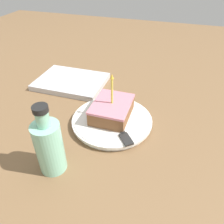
{
  "coord_description": "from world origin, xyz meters",
  "views": [
    {
      "loc": [
        0.14,
        -0.45,
        0.42
      ],
      "look_at": [
        -0.01,
        0.03,
        0.04
      ],
      "focal_mm": 35.0,
      "sensor_mm": 36.0,
      "label": 1
    }
  ],
  "objects": [
    {
      "name": "marble_board",
      "position": [
        -0.23,
        0.2,
        0.01
      ],
      "size": [
        0.25,
        0.19,
        0.02
      ],
      "color": "silver",
      "rests_on": "ground_plane"
    },
    {
      "name": "fork",
      "position": [
        0.02,
        -0.01,
        0.02
      ],
      "size": [
        0.12,
        0.14,
        0.0
      ],
      "color": "#262626",
      "rests_on": "plate"
    },
    {
      "name": "ground_plane",
      "position": [
        0.0,
        0.0,
        -0.02
      ],
      "size": [
        2.4,
        2.4,
        0.04
      ],
      "color": "brown",
      "rests_on": "ground"
    },
    {
      "name": "bottle",
      "position": [
        -0.1,
        -0.17,
        0.07
      ],
      "size": [
        0.06,
        0.06,
        0.18
      ],
      "color": "#8CD1B2",
      "rests_on": "ground_plane"
    },
    {
      "name": "plate",
      "position": [
        -0.01,
        0.03,
        0.01
      ],
      "size": [
        0.23,
        0.23,
        0.02
      ],
      "color": "white",
      "rests_on": "ground_plane"
    },
    {
      "name": "cake_slice",
      "position": [
        -0.02,
        0.04,
        0.04
      ],
      "size": [
        0.1,
        0.13,
        0.14
      ],
      "color": "brown",
      "rests_on": "plate"
    }
  ]
}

